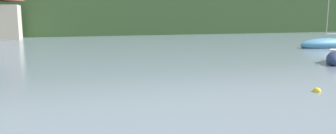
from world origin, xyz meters
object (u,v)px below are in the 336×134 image
Objects in this scene: sailboat_far_4 at (326,45)px; mooring_buoy_far at (317,92)px; sailboat_mid_6 at (336,59)px; shore_building_westcentral at (5,16)px.

sailboat_far_4 is 19.95× the size of mooring_buoy_far.
sailboat_mid_6 is 15.72× the size of mooring_buoy_far.
sailboat_mid_6 is (-10.58, -12.30, -0.03)m from sailboat_far_4.
shore_building_westcentral is at bearing 85.55° from sailboat_mid_6.
sailboat_far_4 reaches higher than shore_building_westcentral.
sailboat_far_4 is (45.04, -31.70, -3.93)m from shore_building_westcentral.
shore_building_westcentral is 58.38m from mooring_buoy_far.
sailboat_far_4 is 30.04m from mooring_buoy_far.
sailboat_mid_6 is at bearing 40.78° from mooring_buoy_far.
sailboat_far_4 is at bearing 6.76° from sailboat_mid_6.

